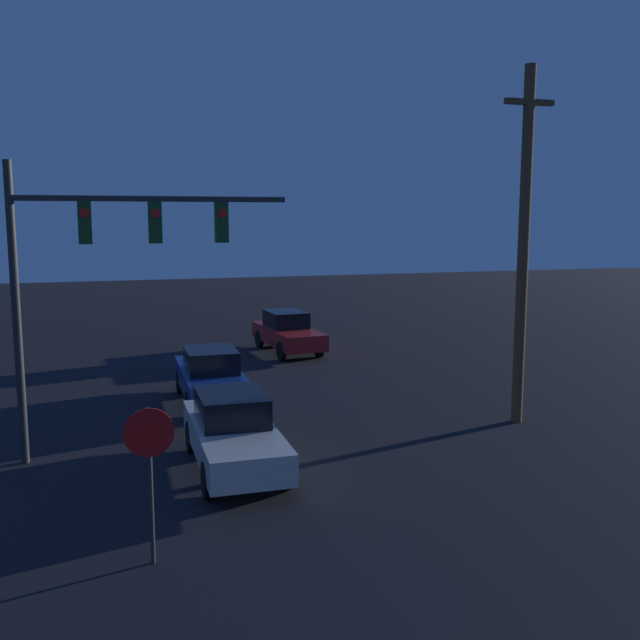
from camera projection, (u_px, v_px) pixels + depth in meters
The scene contains 6 objects.
car_near at pixel (233, 432), 14.95m from camera, with size 1.70×4.54×1.59m.
car_mid at pixel (211, 376), 20.23m from camera, with size 1.72×4.55×1.59m.
car_far at pixel (287, 332), 27.86m from camera, with size 1.97×4.64×1.59m.
traffic_signal_mast at pixel (99, 256), 15.26m from camera, with size 5.90×0.30×6.42m.
stop_sign at pixel (150, 455), 10.68m from camera, with size 0.75×0.07×2.45m.
utility_pole at pixel (523, 244), 17.82m from camera, with size 1.34×0.28×8.93m.
Camera 1 is at (-4.67, -1.25, 5.27)m, focal length 40.00 mm.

